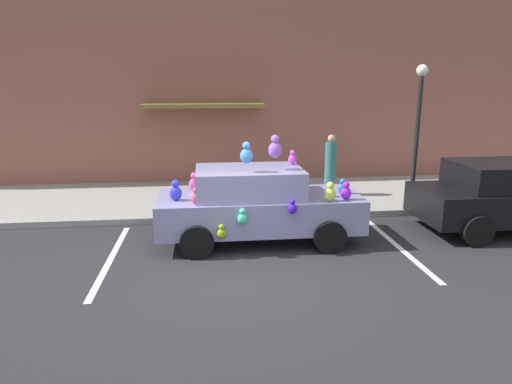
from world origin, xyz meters
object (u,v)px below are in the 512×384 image
at_px(plush_covered_car, 257,204).
at_px(street_lamp_post, 418,120).
at_px(teddy_bear_on_sidewalk, 206,196).
at_px(pedestrian_near_shopfront, 330,167).
at_px(parked_sedan_behind, 507,196).

distance_m(plush_covered_car, street_lamp_post, 4.87).
xyz_separation_m(teddy_bear_on_sidewalk, street_lamp_post, (5.29, -0.20, 1.85)).
height_order(plush_covered_car, street_lamp_post, street_lamp_post).
relative_size(teddy_bear_on_sidewalk, street_lamp_post, 0.20).
bearing_deg(teddy_bear_on_sidewalk, plush_covered_car, -62.94).
height_order(street_lamp_post, pedestrian_near_shopfront, street_lamp_post).
bearing_deg(plush_covered_car, teddy_bear_on_sidewalk, 117.06).
height_order(teddy_bear_on_sidewalk, pedestrian_near_shopfront, pedestrian_near_shopfront).
distance_m(parked_sedan_behind, pedestrian_near_shopfront, 4.37).
bearing_deg(street_lamp_post, pedestrian_near_shopfront, 146.03).
xyz_separation_m(parked_sedan_behind, street_lamp_post, (-1.33, 1.78, 1.53)).
height_order(plush_covered_car, teddy_bear_on_sidewalk, plush_covered_car).
xyz_separation_m(parked_sedan_behind, teddy_bear_on_sidewalk, (-6.62, 1.99, -0.32)).
xyz_separation_m(teddy_bear_on_sidewalk, pedestrian_near_shopfront, (3.46, 1.03, 0.47)).
bearing_deg(street_lamp_post, parked_sedan_behind, -53.18).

